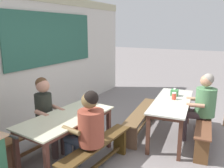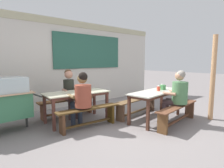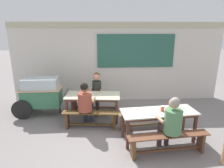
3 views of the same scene
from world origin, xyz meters
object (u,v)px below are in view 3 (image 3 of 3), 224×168
person_center_facing (96,90)px  tissue_box (172,107)px  bench_far_front (90,117)px  food_cart (41,93)px  person_near_front (171,121)px  condiment_jar (163,109)px  person_left_back_turned (86,102)px  dining_table_near (159,114)px  bench_near_front (168,142)px  dining_table_far (93,97)px  bench_far_back (95,101)px  bench_near_back (149,117)px

person_center_facing → tissue_box: bearing=-42.2°
bench_far_front → food_cart: size_ratio=0.95×
person_near_front → condiment_jar: person_near_front is taller
bench_far_front → tissue_box: (1.96, -0.59, 0.50)m
food_cart → person_left_back_turned: (1.43, -0.90, 0.04)m
bench_far_front → tissue_box: 2.10m
dining_table_near → bench_near_front: (0.06, -0.58, -0.36)m
dining_table_near → tissue_box: bearing=7.7°
person_near_front → tissue_box: bearing=69.3°
tissue_box → bench_near_front: bearing=-113.0°
bench_far_front → food_cart: food_cart is taller
food_cart → person_near_front: (3.30, -2.12, 0.05)m
tissue_box → condiment_jar: size_ratio=1.13×
person_left_back_turned → person_near_front: size_ratio=0.98×
condiment_jar → food_cart: bearing=153.5°
dining_table_far → food_cart: (-1.60, 0.40, 0.02)m
person_near_front → person_left_back_turned: bearing=146.8°
dining_table_far → person_center_facing: 0.50m
person_left_back_turned → condiment_jar: size_ratio=9.53×
person_near_front → tissue_box: (0.21, 0.55, 0.07)m
person_center_facing → person_left_back_turned: bearing=-104.2°
dining_table_far → dining_table_near: size_ratio=0.89×
person_center_facing → person_near_front: bearing=-53.8°
person_center_facing → food_cart: bearing=-177.0°
bench_far_back → food_cart: (-1.65, -0.18, 0.37)m
bench_far_back → person_near_front: 2.86m
bench_near_back → bench_near_front: same height
bench_far_front → bench_near_front: size_ratio=0.85×
bench_far_back → food_cart: size_ratio=1.00×
bench_near_front → person_center_facing: bearing=124.5°
condiment_jar → bench_far_back: bearing=131.9°
dining_table_near → person_near_front: bearing=-76.8°
person_left_back_turned → dining_table_far: bearing=71.6°
bench_far_back → food_cart: food_cart is taller
dining_table_far → bench_near_back: 1.69m
person_center_facing → tissue_box: 2.47m
dining_table_near → bench_near_back: size_ratio=1.06×
dining_table_far → bench_far_front: dining_table_far is taller
dining_table_far → bench_near_front: bearing=-47.3°
dining_table_near → bench_far_back: 2.38m
bench_far_back → condiment_jar: 2.47m
bench_far_front → food_cart: (-1.55, 0.98, 0.38)m
bench_far_back → tissue_box: 2.60m
dining_table_far → person_near_front: bearing=-45.3°
bench_near_front → dining_table_near: bearing=96.4°
bench_far_back → food_cart: 1.70m
person_left_back_turned → condiment_jar: 1.97m
person_center_facing → tissue_box: (1.83, -1.66, 0.08)m
bench_near_front → food_cart: food_cart is taller
bench_far_front → bench_near_back: size_ratio=0.88×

